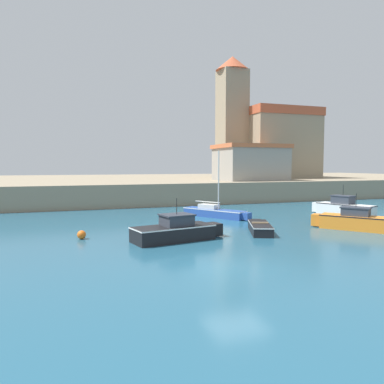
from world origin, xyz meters
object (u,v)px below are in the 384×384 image
dinghy_black_2 (260,227)px  motorboat_white_1 (343,208)px  sailboat_blue_3 (215,212)px  harbor_shed_near_wharf (250,162)px  church (262,140)px  motorboat_orange_0 (357,221)px  motorboat_black_4 (176,231)px  mooring_buoy (82,235)px

dinghy_black_2 → motorboat_white_1: bearing=23.8°
sailboat_blue_3 → harbor_shed_near_wharf: 18.30m
sailboat_blue_3 → harbor_shed_near_wharf: harbor_shed_near_wharf is taller
dinghy_black_2 → church: church is taller
harbor_shed_near_wharf → motorboat_white_1: bearing=-90.4°
motorboat_orange_0 → church: size_ratio=0.29×
motorboat_black_4 → motorboat_white_1: bearing=18.1°
dinghy_black_2 → mooring_buoy: dinghy_black_2 is taller
motorboat_orange_0 → motorboat_white_1: bearing=54.7°
motorboat_black_4 → mooring_buoy: (-5.06, 2.18, -0.31)m
dinghy_black_2 → motorboat_black_4: 5.79m
church → harbor_shed_near_wharf: church is taller
sailboat_blue_3 → mooring_buoy: size_ratio=11.58×
motorboat_white_1 → mooring_buoy: size_ratio=10.88×
motorboat_orange_0 → mooring_buoy: bearing=170.6°
harbor_shed_near_wharf → mooring_buoy: bearing=-137.3°
motorboat_orange_0 → sailboat_blue_3: (-6.45, 8.75, -0.17)m
motorboat_white_1 → dinghy_black_2: (-10.80, -4.76, -0.32)m
motorboat_white_1 → church: size_ratio=0.31×
sailboat_blue_3 → church: 30.32m
motorboat_black_4 → church: church is taller
motorboat_orange_0 → dinghy_black_2: (-6.50, 1.31, -0.26)m
motorboat_black_4 → harbor_shed_near_wharf: bearing=53.1°
motorboat_orange_0 → sailboat_blue_3: size_ratio=0.87×
motorboat_orange_0 → motorboat_black_4: size_ratio=0.90×
dinghy_black_2 → mooring_buoy: bearing=171.9°
motorboat_orange_0 → dinghy_black_2: motorboat_orange_0 is taller
motorboat_white_1 → dinghy_black_2: 11.80m
motorboat_white_1 → church: 27.94m
motorboat_orange_0 → harbor_shed_near_wharf: bearing=79.1°
motorboat_black_4 → sailboat_blue_3: bearing=54.3°
motorboat_white_1 → church: bearing=74.8°
mooring_buoy → motorboat_black_4: bearing=-23.3°
motorboat_orange_0 → motorboat_white_1: size_ratio=0.92×
motorboat_white_1 → harbor_shed_near_wharf: 17.27m
mooring_buoy → harbor_shed_near_wharf: (21.72, 20.02, 4.37)m
motorboat_orange_0 → motorboat_black_4: 12.27m
motorboat_orange_0 → harbor_shed_near_wharf: harbor_shed_near_wharf is taller
motorboat_white_1 → dinghy_black_2: motorboat_white_1 is taller
dinghy_black_2 → motorboat_black_4: (-5.75, -0.64, 0.24)m
dinghy_black_2 → sailboat_blue_3: (0.05, 7.44, 0.10)m
sailboat_blue_3 → dinghy_black_2: bearing=-90.4°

